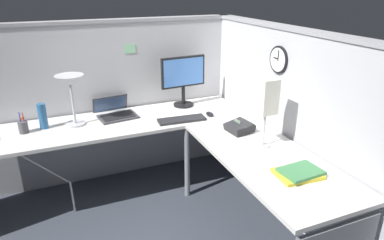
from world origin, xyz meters
name	(u,v)px	position (x,y,z in m)	size (l,w,h in m)	color
ground_plane	(178,208)	(0.00, 0.00, 0.00)	(6.80, 6.80, 0.00)	#383D47
cubicle_wall_back	(111,101)	(-0.36, 0.87, 0.79)	(2.57, 0.12, 1.58)	#B2B2B7
cubicle_wall_right	(284,123)	(0.87, -0.27, 0.79)	(0.12, 2.37, 1.58)	#B2B2B7
desk	(162,150)	(-0.15, -0.05, 0.63)	(2.35, 2.15, 0.73)	silver
monitor	(183,77)	(0.32, 0.64, 1.02)	(0.46, 0.20, 0.50)	black
laptop	(115,112)	(-0.38, 0.66, 0.75)	(0.39, 0.42, 0.22)	#38383D
keyboard	(182,120)	(0.15, 0.26, 0.74)	(0.43, 0.14, 0.02)	#232326
computer_mouse	(210,114)	(0.44, 0.28, 0.75)	(0.06, 0.10, 0.03)	black
desk_lamp_dome	(70,85)	(-0.74, 0.54, 1.09)	(0.24, 0.24, 0.44)	#B7BABF
pen_cup	(23,127)	(-1.16, 0.52, 0.78)	(0.08, 0.08, 0.18)	#4C4C51
thermos_flask	(43,116)	(-1.00, 0.56, 0.84)	(0.07, 0.07, 0.22)	#26598C
office_phone	(240,128)	(0.50, -0.16, 0.77)	(0.21, 0.22, 0.11)	#232326
book_stack	(299,173)	(0.50, -0.92, 0.75)	(0.30, 0.23, 0.04)	yellow
desk_lamp_paper	(267,98)	(0.53, -0.46, 1.11)	(0.13, 0.13, 0.53)	#B7BABF
wall_clock	(279,60)	(0.82, -0.19, 1.32)	(0.04, 0.22, 0.22)	black
pinned_note_leftmost	(130,49)	(-0.15, 0.82, 1.31)	(0.10, 0.00, 0.09)	#8CCC99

